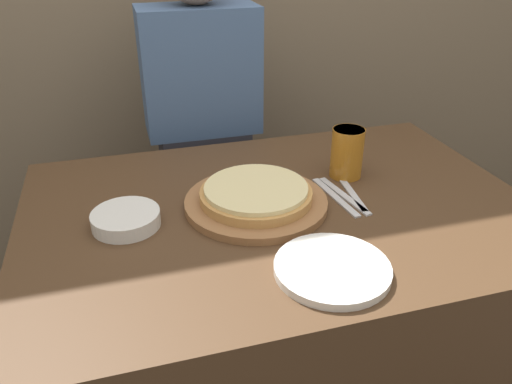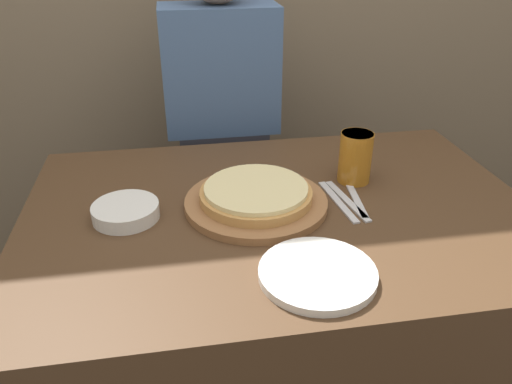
{
  "view_description": "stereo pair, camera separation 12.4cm",
  "coord_description": "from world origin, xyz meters",
  "px_view_note": "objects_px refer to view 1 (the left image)",
  "views": [
    {
      "loc": [
        -0.36,
        -1.03,
        1.39
      ],
      "look_at": [
        -0.06,
        0.02,
        0.8
      ],
      "focal_mm": 35.0,
      "sensor_mm": 36.0,
      "label": 1
    },
    {
      "loc": [
        -0.24,
        -1.06,
        1.39
      ],
      "look_at": [
        -0.06,
        0.02,
        0.8
      ],
      "focal_mm": 35.0,
      "sensor_mm": 36.0,
      "label": 2
    }
  ],
  "objects_px": {
    "side_bowl": "(126,219)",
    "dinner_knife": "(344,195)",
    "pizza_on_board": "(256,198)",
    "diner_person": "(204,147)",
    "spoon": "(352,194)",
    "fork": "(335,196)",
    "dinner_plate": "(332,269)",
    "beer_glass": "(347,151)"
  },
  "relations": [
    {
      "from": "dinner_knife",
      "to": "spoon",
      "type": "xyz_separation_m",
      "value": [
        0.02,
        0.0,
        0.0
      ]
    },
    {
      "from": "side_bowl",
      "to": "diner_person",
      "type": "xyz_separation_m",
      "value": [
        0.3,
        0.62,
        -0.11
      ]
    },
    {
      "from": "pizza_on_board",
      "to": "side_bowl",
      "type": "xyz_separation_m",
      "value": [
        -0.32,
        -0.0,
        -0.01
      ]
    },
    {
      "from": "side_bowl",
      "to": "dinner_knife",
      "type": "bearing_deg",
      "value": -0.97
    },
    {
      "from": "spoon",
      "to": "diner_person",
      "type": "xyz_separation_m",
      "value": [
        -0.28,
        0.63,
        -0.09
      ]
    },
    {
      "from": "beer_glass",
      "to": "diner_person",
      "type": "relative_size",
      "value": 0.1
    },
    {
      "from": "pizza_on_board",
      "to": "fork",
      "type": "distance_m",
      "value": 0.21
    },
    {
      "from": "fork",
      "to": "diner_person",
      "type": "relative_size",
      "value": 0.16
    },
    {
      "from": "pizza_on_board",
      "to": "dinner_plate",
      "type": "distance_m",
      "value": 0.31
    },
    {
      "from": "pizza_on_board",
      "to": "fork",
      "type": "height_order",
      "value": "pizza_on_board"
    },
    {
      "from": "dinner_plate",
      "to": "dinner_knife",
      "type": "xyz_separation_m",
      "value": [
        0.16,
        0.29,
        -0.01
      ]
    },
    {
      "from": "spoon",
      "to": "diner_person",
      "type": "relative_size",
      "value": 0.14
    },
    {
      "from": "side_bowl",
      "to": "fork",
      "type": "xyz_separation_m",
      "value": [
        0.53,
        -0.01,
        -0.02
      ]
    },
    {
      "from": "beer_glass",
      "to": "spoon",
      "type": "bearing_deg",
      "value": -105.32
    },
    {
      "from": "beer_glass",
      "to": "diner_person",
      "type": "bearing_deg",
      "value": 121.06
    },
    {
      "from": "dinner_plate",
      "to": "diner_person",
      "type": "bearing_deg",
      "value": 95.95
    },
    {
      "from": "spoon",
      "to": "side_bowl",
      "type": "bearing_deg",
      "value": 179.07
    },
    {
      "from": "side_bowl",
      "to": "diner_person",
      "type": "bearing_deg",
      "value": 64.08
    },
    {
      "from": "side_bowl",
      "to": "dinner_knife",
      "type": "height_order",
      "value": "side_bowl"
    },
    {
      "from": "dinner_plate",
      "to": "fork",
      "type": "distance_m",
      "value": 0.32
    },
    {
      "from": "dinner_plate",
      "to": "spoon",
      "type": "relative_size",
      "value": 1.3
    },
    {
      "from": "dinner_plate",
      "to": "side_bowl",
      "type": "height_order",
      "value": "side_bowl"
    },
    {
      "from": "dinner_plate",
      "to": "fork",
      "type": "height_order",
      "value": "dinner_plate"
    },
    {
      "from": "side_bowl",
      "to": "diner_person",
      "type": "relative_size",
      "value": 0.12
    },
    {
      "from": "pizza_on_board",
      "to": "diner_person",
      "type": "bearing_deg",
      "value": 91.94
    },
    {
      "from": "side_bowl",
      "to": "diner_person",
      "type": "distance_m",
      "value": 0.69
    },
    {
      "from": "diner_person",
      "to": "dinner_knife",
      "type": "bearing_deg",
      "value": -67.76
    },
    {
      "from": "dinner_knife",
      "to": "diner_person",
      "type": "bearing_deg",
      "value": 112.24
    },
    {
      "from": "side_bowl",
      "to": "spoon",
      "type": "bearing_deg",
      "value": -0.93
    },
    {
      "from": "fork",
      "to": "pizza_on_board",
      "type": "bearing_deg",
      "value": 176.22
    },
    {
      "from": "fork",
      "to": "dinner_knife",
      "type": "bearing_deg",
      "value": 0.0
    },
    {
      "from": "side_bowl",
      "to": "spoon",
      "type": "relative_size",
      "value": 0.87
    },
    {
      "from": "dinner_knife",
      "to": "spoon",
      "type": "relative_size",
      "value": 1.17
    },
    {
      "from": "dinner_plate",
      "to": "dinner_knife",
      "type": "relative_size",
      "value": 1.11
    },
    {
      "from": "fork",
      "to": "spoon",
      "type": "distance_m",
      "value": 0.05
    },
    {
      "from": "dinner_knife",
      "to": "dinner_plate",
      "type": "bearing_deg",
      "value": -118.89
    },
    {
      "from": "side_bowl",
      "to": "dinner_knife",
      "type": "distance_m",
      "value": 0.56
    },
    {
      "from": "pizza_on_board",
      "to": "fork",
      "type": "relative_size",
      "value": 1.65
    },
    {
      "from": "side_bowl",
      "to": "pizza_on_board",
      "type": "bearing_deg",
      "value": 0.8
    },
    {
      "from": "spoon",
      "to": "diner_person",
      "type": "height_order",
      "value": "diner_person"
    },
    {
      "from": "pizza_on_board",
      "to": "beer_glass",
      "type": "bearing_deg",
      "value": 18.26
    },
    {
      "from": "spoon",
      "to": "diner_person",
      "type": "bearing_deg",
      "value": 114.17
    }
  ]
}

